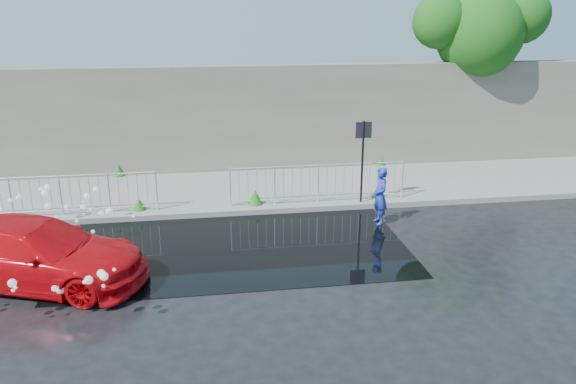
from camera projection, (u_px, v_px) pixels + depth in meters
The scene contains 13 objects.
ground at pixel (217, 263), 12.58m from camera, with size 90.00×90.00×0.00m, color black.
pavement at pixel (211, 191), 17.26m from camera, with size 30.00×4.00×0.15m, color slate.
curb at pixel (213, 213), 15.38m from camera, with size 30.00×0.25×0.16m, color slate.
retaining_wall at pixel (208, 119), 18.75m from camera, with size 30.00×0.60×3.50m, color #615D52.
puddle at pixel (236, 243), 13.59m from camera, with size 8.00×5.00×0.01m, color black.
sign_post at pixel (363, 149), 15.57m from camera, with size 0.45×0.06×2.50m.
tree at pixel (481, 29), 19.46m from camera, with size 4.91×3.03×6.18m.
railing_left at pixel (61, 194), 14.92m from camera, with size 5.05×0.05×1.10m.
railing_right at pixel (318, 182), 15.94m from camera, with size 5.05×0.05×1.10m.
weeds at pixel (201, 189), 16.63m from camera, with size 12.17×3.93×0.43m.
water_spray at pixel (42, 237), 12.29m from camera, with size 3.66×5.44×1.10m.
red_car at pixel (35, 253), 11.46m from camera, with size 1.88×4.63×1.34m, color red.
person at pixel (380, 196), 14.66m from camera, with size 0.56×0.36×1.52m, color #212EA9.
Camera 1 is at (-0.17, -11.57, 5.42)m, focal length 35.00 mm.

